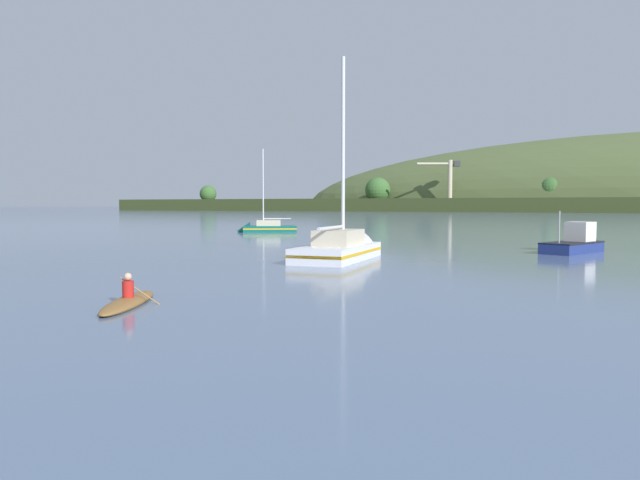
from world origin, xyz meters
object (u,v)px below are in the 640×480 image
Objects in this scene: dockside_crane at (449,186)px; sailboat_midwater_white at (263,230)px; sailboat_far_left at (344,252)px; fishing_boat_moored at (576,246)px; canoe_with_paddler at (128,301)px.

dockside_crane reaches higher than sailboat_midwater_white.
sailboat_midwater_white is (25.03, -180.73, -9.88)m from dockside_crane.
sailboat_far_left is at bearing 99.25° from sailboat_midwater_white.
dockside_crane reaches higher than sailboat_far_left.
fishing_boat_moored reaches higher than canoe_with_paddler.
sailboat_midwater_white is at bearing 72.57° from dockside_crane.
dockside_crane is 3.77× the size of fishing_boat_moored.
fishing_boat_moored is at bearing 80.51° from dockside_crane.
sailboat_midwater_white is at bearing 86.56° from fishing_boat_moored.
dockside_crane is 209.16m from sailboat_far_left.
dockside_crane is at bearing 6.72° from sailboat_far_left.
sailboat_far_left reaches higher than canoe_with_paddler.
canoe_with_paddler is at bearing 175.79° from sailboat_far_left.
sailboat_midwater_white is at bearing 0.14° from canoe_with_paddler.
sailboat_midwater_white reaches higher than canoe_with_paddler.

